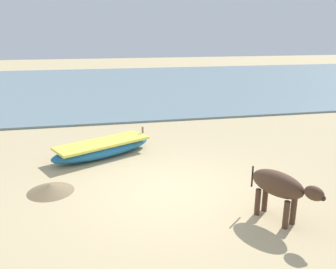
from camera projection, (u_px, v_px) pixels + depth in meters
ground at (165, 192)px, 7.64m from camera, size 80.00×80.00×0.00m
sea_water at (116, 85)px, 22.67m from camera, size 60.00×20.00×0.08m
fishing_boat_1 at (103, 148)px, 9.75m from camera, size 3.09×2.16×0.63m
cow_adult_dark at (280, 187)px, 6.30m from camera, size 0.93×1.41×0.97m
debris_pile_0 at (50, 188)px, 7.62m from camera, size 1.45×1.45×0.18m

